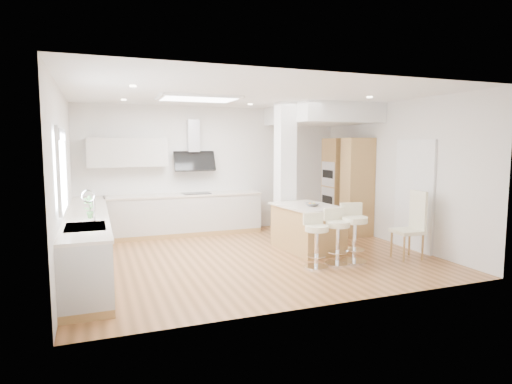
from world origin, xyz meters
name	(u,v)px	position (x,y,z in m)	size (l,w,h in m)	color
ground	(253,256)	(0.00, 0.00, 0.00)	(6.00, 6.00, 0.00)	#AC703F
ceiling	(253,256)	(0.00, 0.00, 0.00)	(6.00, 5.00, 0.02)	white
wall_back	(215,169)	(0.00, 2.50, 1.40)	(6.00, 0.04, 2.80)	silver
wall_left	(63,183)	(-3.00, 0.00, 1.40)	(0.04, 5.00, 2.80)	silver
wall_right	(395,173)	(3.00, 0.00, 1.40)	(0.04, 5.00, 2.80)	silver
skylight	(199,98)	(-0.79, 0.60, 2.77)	(4.10, 2.10, 0.06)	white
window_left	(61,165)	(-2.96, -0.90, 1.69)	(0.06, 1.28, 1.07)	white
doorway_right	(414,197)	(2.97, -0.60, 1.00)	(0.05, 1.00, 2.10)	#484038
counter_left	(88,240)	(-2.70, 0.23, 0.46)	(0.63, 4.50, 1.35)	tan
counter_back	(177,204)	(-0.91, 2.22, 0.70)	(3.62, 0.63, 2.50)	tan
pillar	(285,172)	(1.05, 0.95, 1.40)	(0.35, 0.35, 2.80)	white
soffit	(321,115)	(2.10, 1.40, 2.60)	(1.78, 2.20, 0.40)	white
oven_column	(346,186)	(2.68, 1.23, 1.05)	(0.63, 1.21, 2.10)	tan
peninsula	(308,227)	(1.11, 0.05, 0.43)	(1.06, 1.48, 0.91)	tan
bar_stool_a	(316,237)	(0.70, -1.01, 0.49)	(0.41, 0.41, 0.87)	white
bar_stool_b	(337,233)	(1.12, -0.96, 0.51)	(0.44, 0.44, 0.92)	white
bar_stool_c	(354,230)	(1.45, -0.95, 0.55)	(0.52, 0.52, 0.98)	white
dining_chair	(413,222)	(2.54, -1.09, 0.63)	(0.49, 0.49, 1.17)	#F4EEC7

